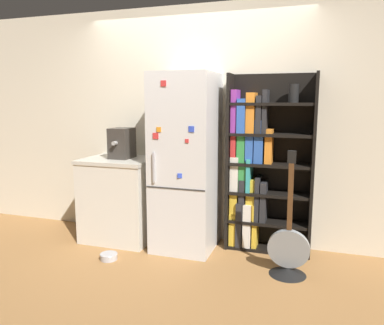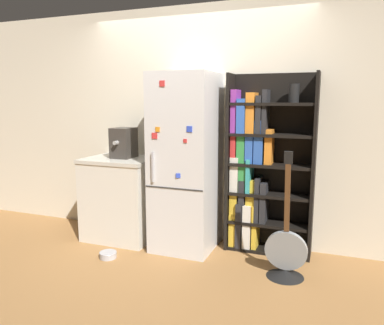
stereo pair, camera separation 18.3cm
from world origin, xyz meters
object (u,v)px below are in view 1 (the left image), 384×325
at_px(bookshelf, 259,169).
at_px(pet_bowl, 109,256).
at_px(refrigerator, 186,163).
at_px(espresso_machine, 122,143).
at_px(guitar, 288,257).

distance_m(bookshelf, pet_bowl, 1.78).
xyz_separation_m(bookshelf, pet_bowl, (-1.37, -0.78, -0.83)).
bearing_deg(refrigerator, espresso_machine, 177.35).
bearing_deg(guitar, refrigerator, 162.08).
relative_size(bookshelf, pet_bowl, 10.57).
height_order(bookshelf, guitar, bookshelf).
height_order(bookshelf, espresso_machine, bookshelf).
bearing_deg(pet_bowl, guitar, 7.01).
relative_size(guitar, pet_bowl, 6.65).
xyz_separation_m(guitar, pet_bowl, (-1.73, -0.21, -0.13)).
bearing_deg(pet_bowl, espresso_machine, 103.48).
height_order(espresso_machine, pet_bowl, espresso_machine).
height_order(refrigerator, espresso_machine, refrigerator).
xyz_separation_m(refrigerator, espresso_machine, (-0.77, 0.04, 0.18)).
height_order(bookshelf, pet_bowl, bookshelf).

